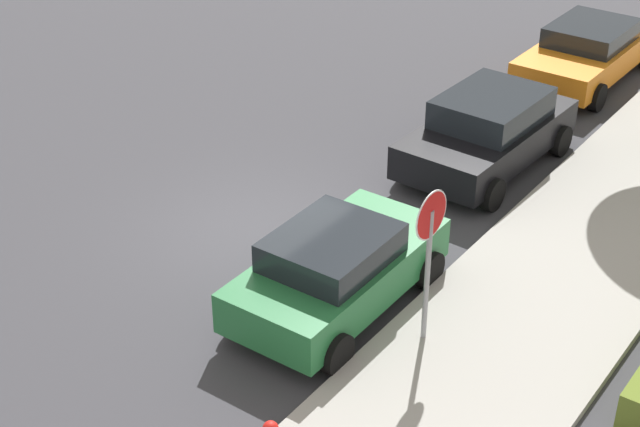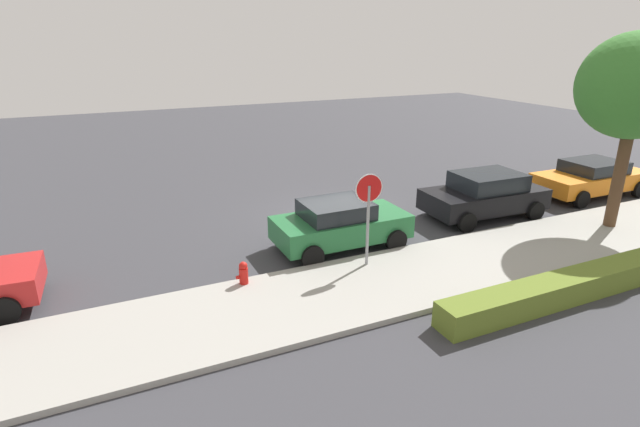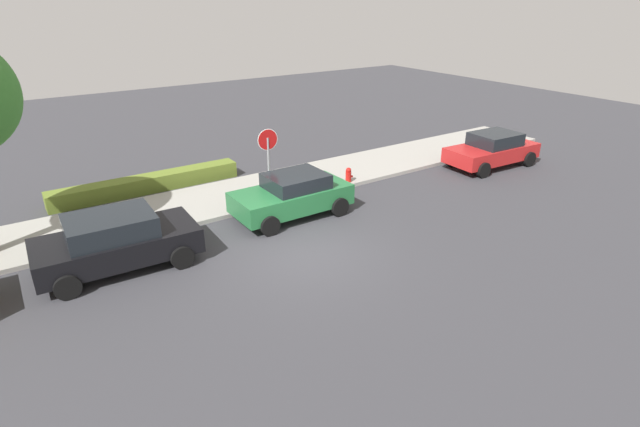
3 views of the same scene
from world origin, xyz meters
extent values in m
plane|color=#38383D|center=(0.00, 0.00, 0.00)|extent=(60.00, 60.00, 0.00)
cube|color=#9E9B93|center=(0.00, 5.01, 0.07)|extent=(32.00, 3.19, 0.14)
cylinder|color=gray|center=(1.09, 4.01, 1.16)|extent=(0.08, 0.08, 2.32)
cylinder|color=white|center=(1.09, 4.01, 2.25)|extent=(0.75, 0.06, 0.75)
cylinder|color=red|center=(1.09, 4.01, 2.25)|extent=(0.70, 0.07, 0.70)
cube|color=#236B38|center=(1.04, 2.42, 0.64)|extent=(3.90, 1.78, 0.67)
cube|color=black|center=(1.22, 2.42, 1.21)|extent=(1.90, 1.57, 0.46)
cylinder|color=black|center=(2.36, 3.32, 0.32)|extent=(0.64, 0.22, 0.64)
cylinder|color=black|center=(2.36, 1.53, 0.32)|extent=(0.64, 0.22, 0.64)
cylinder|color=black|center=(-0.29, 3.32, 0.32)|extent=(0.64, 0.22, 0.64)
cylinder|color=black|center=(-0.29, 1.53, 0.32)|extent=(0.64, 0.22, 0.64)
cube|color=black|center=(-4.59, 2.11, 0.64)|extent=(4.23, 2.06, 0.68)
cube|color=black|center=(-4.69, 2.11, 1.26)|extent=(2.26, 1.76, 0.56)
cylinder|color=black|center=(-3.14, 3.00, 0.32)|extent=(0.65, 0.24, 0.64)
cylinder|color=black|center=(-3.21, 1.10, 0.32)|extent=(0.65, 0.24, 0.64)
cylinder|color=black|center=(-5.97, 3.11, 0.32)|extent=(0.65, 0.24, 0.64)
cylinder|color=black|center=(-6.04, 1.21, 0.32)|extent=(0.65, 0.24, 0.64)
cylinder|color=black|center=(9.41, 1.34, 0.32)|extent=(0.65, 0.25, 0.64)
cylinder|color=black|center=(9.50, 3.08, 0.32)|extent=(0.65, 0.25, 0.64)
cube|color=orange|center=(-10.07, 1.96, 0.62)|extent=(4.61, 1.95, 0.62)
cube|color=black|center=(-10.12, 1.97, 1.15)|extent=(2.10, 1.69, 0.45)
cylinder|color=black|center=(-8.50, 2.89, 0.32)|extent=(0.64, 0.23, 0.64)
cylinder|color=black|center=(-8.52, 1.00, 0.32)|extent=(0.64, 0.23, 0.64)
cylinder|color=black|center=(-11.62, 2.93, 0.32)|extent=(0.64, 0.23, 0.64)
cylinder|color=black|center=(-11.64, 1.04, 0.32)|extent=(0.64, 0.23, 0.64)
cylinder|color=#513823|center=(-7.46, 4.77, 1.78)|extent=(0.37, 0.37, 3.56)
ellipsoid|color=#387A2D|center=(-7.41, 4.70, 4.51)|extent=(3.23, 3.23, 3.11)
cylinder|color=red|center=(4.37, 3.70, 0.28)|extent=(0.22, 0.22, 0.55)
sphere|color=red|center=(4.37, 3.70, 0.61)|extent=(0.21, 0.21, 0.21)
cylinder|color=red|center=(4.52, 3.70, 0.33)|extent=(0.08, 0.09, 0.09)
cube|color=olive|center=(-2.26, 7.40, 0.30)|extent=(6.96, 0.75, 0.61)
camera|label=1|loc=(11.51, 9.55, 9.17)|focal=55.00mm
camera|label=2|loc=(7.29, 14.46, 5.89)|focal=28.00mm
camera|label=3|loc=(-6.77, -10.78, 6.82)|focal=28.00mm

